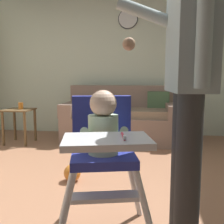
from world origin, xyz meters
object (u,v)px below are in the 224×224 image
object	(u,v)px
couch	(122,119)
wall_clock	(128,19)
sippy_cup	(21,106)
high_chair	(103,141)
adult_standing	(188,84)
toy_ball_second	(72,173)
side_table	(19,118)

from	to	relation	value
couch	wall_clock	distance (m)	1.71
sippy_cup	high_chair	bearing A→B (deg)	-53.36
adult_standing	high_chair	bearing A→B (deg)	0.16
couch	adult_standing	size ratio (longest dim) A/B	1.06
couch	adult_standing	xyz separation A→B (m)	(0.60, -2.54, 0.62)
toy_ball_second	wall_clock	xyz separation A→B (m)	(0.37, 2.19, 1.89)
adult_standing	wall_clock	distance (m)	3.23
couch	wall_clock	xyz separation A→B (m)	(0.05, 0.48, 1.64)
couch	wall_clock	size ratio (longest dim) A/B	5.31
high_chair	adult_standing	size ratio (longest dim) A/B	0.55
high_chair	adult_standing	distance (m)	0.57
toy_ball_second	high_chair	bearing A→B (deg)	-62.64
adult_standing	side_table	xyz separation A→B (m)	(-2.11, 2.13, -0.57)
side_table	sippy_cup	bearing A→B (deg)	0.00
side_table	wall_clock	distance (m)	2.40
high_chair	sippy_cup	distance (m)	2.71
adult_standing	sippy_cup	distance (m)	3.00
high_chair	toy_ball_second	xyz separation A→B (m)	(-0.45, 0.86, -0.54)
adult_standing	side_table	world-z (taller)	adult_standing
side_table	wall_clock	bearing A→B (deg)	29.37
couch	side_table	xyz separation A→B (m)	(-1.52, -0.41, 0.05)
side_table	high_chair	bearing A→B (deg)	-52.79
adult_standing	side_table	bearing A→B (deg)	-50.14
high_chair	adult_standing	world-z (taller)	adult_standing
couch	sippy_cup	xyz separation A→B (m)	(-1.48, -0.41, 0.24)
couch	side_table	bearing A→B (deg)	-75.05
side_table	sippy_cup	distance (m)	0.19
high_chair	couch	bearing A→B (deg)	169.98
adult_standing	sippy_cup	world-z (taller)	adult_standing
couch	side_table	world-z (taller)	couch
high_chair	sippy_cup	xyz separation A→B (m)	(-1.61, 2.17, -0.06)
couch	wall_clock	world-z (taller)	wall_clock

